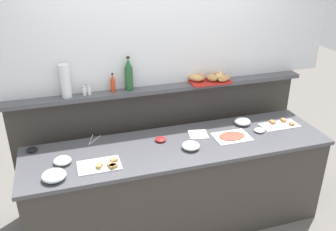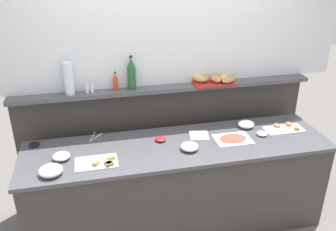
{
  "view_description": "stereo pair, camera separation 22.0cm",
  "coord_description": "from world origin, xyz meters",
  "px_view_note": "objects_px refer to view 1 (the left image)",
  "views": [
    {
      "loc": [
        -0.92,
        -2.63,
        2.48
      ],
      "look_at": [
        -0.07,
        0.1,
        1.13
      ],
      "focal_mm": 38.48,
      "sensor_mm": 36.0,
      "label": 1
    },
    {
      "loc": [
        -0.71,
        -2.68,
        2.48
      ],
      "look_at": [
        -0.07,
        0.1,
        1.13
      ],
      "focal_mm": 38.48,
      "sensor_mm": 36.0,
      "label": 2
    }
  ],
  "objects_px": {
    "sandwich_platter_side": "(280,125)",
    "sandwich_platter_rear": "(102,165)",
    "glass_bowl_small": "(191,146)",
    "glass_bowl_medium": "(54,176)",
    "condiment_bowl_dark": "(32,150)",
    "condiment_bowl_red": "(161,139)",
    "water_carafe": "(65,81)",
    "glass_bowl_large": "(62,161)",
    "hot_sauce_bottle": "(113,84)",
    "pepper_shaker": "(89,90)",
    "serving_tongs": "(93,140)",
    "napkin_stack": "(198,135)",
    "salt_shaker": "(84,91)",
    "cold_cuts_platter": "(232,137)",
    "glass_bowl_extra": "(242,122)",
    "bread_basket": "(210,78)",
    "condiment_bowl_cream": "(260,130)",
    "wine_bottle_green": "(129,75)"
  },
  "relations": [
    {
      "from": "sandwich_platter_side",
      "to": "sandwich_platter_rear",
      "type": "distance_m",
      "value": 1.78
    },
    {
      "from": "glass_bowl_small",
      "to": "glass_bowl_medium",
      "type": "bearing_deg",
      "value": -173.91
    },
    {
      "from": "condiment_bowl_dark",
      "to": "condiment_bowl_red",
      "type": "xyz_separation_m",
      "value": [
        1.1,
        -0.16,
        0.0
      ]
    },
    {
      "from": "water_carafe",
      "to": "condiment_bowl_dark",
      "type": "bearing_deg",
      "value": -150.2
    },
    {
      "from": "glass_bowl_large",
      "to": "hot_sauce_bottle",
      "type": "bearing_deg",
      "value": 43.56
    },
    {
      "from": "sandwich_platter_side",
      "to": "pepper_shaker",
      "type": "xyz_separation_m",
      "value": [
        -1.77,
        0.4,
        0.42
      ]
    },
    {
      "from": "condiment_bowl_dark",
      "to": "sandwich_platter_side",
      "type": "bearing_deg",
      "value": -5.05
    },
    {
      "from": "serving_tongs",
      "to": "napkin_stack",
      "type": "height_order",
      "value": "napkin_stack"
    },
    {
      "from": "sandwich_platter_rear",
      "to": "salt_shaker",
      "type": "bearing_deg",
      "value": 94.0
    },
    {
      "from": "glass_bowl_medium",
      "to": "glass_bowl_small",
      "type": "distance_m",
      "value": 1.15
    },
    {
      "from": "sandwich_platter_side",
      "to": "hot_sauce_bottle",
      "type": "relative_size",
      "value": 2.13
    },
    {
      "from": "glass_bowl_large",
      "to": "glass_bowl_medium",
      "type": "distance_m",
      "value": 0.22
    },
    {
      "from": "glass_bowl_small",
      "to": "serving_tongs",
      "type": "bearing_deg",
      "value": 153.31
    },
    {
      "from": "sandwich_platter_rear",
      "to": "condiment_bowl_red",
      "type": "relative_size",
      "value": 3.44
    },
    {
      "from": "sandwich_platter_rear",
      "to": "glass_bowl_large",
      "type": "bearing_deg",
      "value": 155.84
    },
    {
      "from": "sandwich_platter_side",
      "to": "condiment_bowl_dark",
      "type": "relative_size",
      "value": 4.03
    },
    {
      "from": "serving_tongs",
      "to": "pepper_shaker",
      "type": "relative_size",
      "value": 2.07
    },
    {
      "from": "glass_bowl_medium",
      "to": "water_carafe",
      "type": "bearing_deg",
      "value": 75.75
    },
    {
      "from": "sandwich_platter_side",
      "to": "water_carafe",
      "type": "relative_size",
      "value": 1.25
    },
    {
      "from": "serving_tongs",
      "to": "cold_cuts_platter",
      "type": "bearing_deg",
      "value": -14.52
    },
    {
      "from": "sandwich_platter_rear",
      "to": "glass_bowl_small",
      "type": "distance_m",
      "value": 0.77
    },
    {
      "from": "condiment_bowl_dark",
      "to": "glass_bowl_small",
      "type": "bearing_deg",
      "value": -15.61
    },
    {
      "from": "glass_bowl_medium",
      "to": "glass_bowl_extra",
      "type": "distance_m",
      "value": 1.84
    },
    {
      "from": "sandwich_platter_side",
      "to": "glass_bowl_medium",
      "type": "xyz_separation_m",
      "value": [
        -2.14,
        -0.28,
        0.02
      ]
    },
    {
      "from": "glass_bowl_small",
      "to": "hot_sauce_bottle",
      "type": "bearing_deg",
      "value": 133.71
    },
    {
      "from": "bread_basket",
      "to": "salt_shaker",
      "type": "bearing_deg",
      "value": 179.81
    },
    {
      "from": "serving_tongs",
      "to": "bread_basket",
      "type": "bearing_deg",
      "value": 7.72
    },
    {
      "from": "condiment_bowl_cream",
      "to": "condiment_bowl_red",
      "type": "xyz_separation_m",
      "value": [
        -0.94,
        0.11,
        -0.0
      ]
    },
    {
      "from": "napkin_stack",
      "to": "water_carafe",
      "type": "bearing_deg",
      "value": 162.19
    },
    {
      "from": "condiment_bowl_dark",
      "to": "napkin_stack",
      "type": "relative_size",
      "value": 0.55
    },
    {
      "from": "glass_bowl_extra",
      "to": "condiment_bowl_dark",
      "type": "distance_m",
      "value": 1.97
    },
    {
      "from": "condiment_bowl_red",
      "to": "salt_shaker",
      "type": "bearing_deg",
      "value": 149.34
    },
    {
      "from": "sandwich_platter_rear",
      "to": "wine_bottle_green",
      "type": "height_order",
      "value": "wine_bottle_green"
    },
    {
      "from": "wine_bottle_green",
      "to": "condiment_bowl_dark",
      "type": "bearing_deg",
      "value": -166.83
    },
    {
      "from": "condiment_bowl_red",
      "to": "water_carafe",
      "type": "bearing_deg",
      "value": 154.67
    },
    {
      "from": "glass_bowl_large",
      "to": "water_carafe",
      "type": "distance_m",
      "value": 0.71
    },
    {
      "from": "condiment_bowl_dark",
      "to": "water_carafe",
      "type": "height_order",
      "value": "water_carafe"
    },
    {
      "from": "serving_tongs",
      "to": "hot_sauce_bottle",
      "type": "xyz_separation_m",
      "value": [
        0.24,
        0.18,
        0.46
      ]
    },
    {
      "from": "glass_bowl_large",
      "to": "hot_sauce_bottle",
      "type": "xyz_separation_m",
      "value": [
        0.52,
        0.49,
        0.43
      ]
    },
    {
      "from": "sandwich_platter_rear",
      "to": "glass_bowl_small",
      "type": "relative_size",
      "value": 2.18
    },
    {
      "from": "sandwich_platter_side",
      "to": "napkin_stack",
      "type": "distance_m",
      "value": 0.85
    },
    {
      "from": "glass_bowl_small",
      "to": "wine_bottle_green",
      "type": "bearing_deg",
      "value": 124.74
    },
    {
      "from": "sandwich_platter_side",
      "to": "glass_bowl_small",
      "type": "xyz_separation_m",
      "value": [
        -1.0,
        -0.16,
        0.02
      ]
    },
    {
      "from": "hot_sauce_bottle",
      "to": "glass_bowl_large",
      "type": "bearing_deg",
      "value": -136.44
    },
    {
      "from": "hot_sauce_bottle",
      "to": "water_carafe",
      "type": "bearing_deg",
      "value": -178.31
    },
    {
      "from": "sandwich_platter_side",
      "to": "condiment_bowl_red",
      "type": "distance_m",
      "value": 1.21
    },
    {
      "from": "sandwich_platter_side",
      "to": "condiment_bowl_dark",
      "type": "height_order",
      "value": "sandwich_platter_side"
    },
    {
      "from": "salt_shaker",
      "to": "glass_bowl_small",
      "type": "bearing_deg",
      "value": -34.87
    },
    {
      "from": "glass_bowl_large",
      "to": "condiment_bowl_dark",
      "type": "height_order",
      "value": "glass_bowl_large"
    },
    {
      "from": "glass_bowl_medium",
      "to": "salt_shaker",
      "type": "relative_size",
      "value": 2.12
    }
  ]
}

